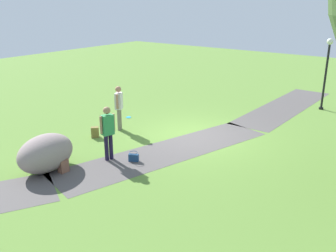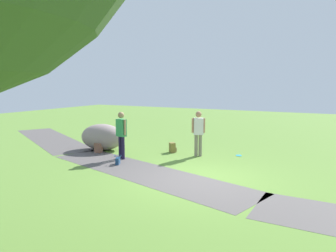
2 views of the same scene
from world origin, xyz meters
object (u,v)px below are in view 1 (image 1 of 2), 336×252
at_px(backpack_by_boulder, 63,166).
at_px(frisbee_on_grass, 129,117).
at_px(woman_with_handbag, 108,129).
at_px(spare_backpack_on_lawn, 95,132).
at_px(handbag_on_grass, 134,157).
at_px(lamp_post, 327,66).
at_px(lawn_boulder, 46,153).
at_px(man_near_boulder, 119,105).

relative_size(backpack_by_boulder, frisbee_on_grass, 1.80).
xyz_separation_m(woman_with_handbag, spare_backpack_on_lawn, (-1.15, -1.90, -0.84)).
height_order(woman_with_handbag, handbag_on_grass, woman_with_handbag).
distance_m(handbag_on_grass, spare_backpack_on_lawn, 2.74).
bearing_deg(handbag_on_grass, lamp_post, 162.56).
xyz_separation_m(lamp_post, lawn_boulder, (11.77, -4.72, -1.48)).
height_order(handbag_on_grass, backpack_by_boulder, backpack_by_boulder).
distance_m(spare_backpack_on_lawn, frisbee_on_grass, 2.66).
relative_size(woman_with_handbag, man_near_boulder, 1.01).
distance_m(lawn_boulder, handbag_on_grass, 2.67).
relative_size(lamp_post, frisbee_on_grass, 14.68).
xyz_separation_m(lamp_post, frisbee_on_grass, (6.37, -6.36, -2.02)).
height_order(handbag_on_grass, spare_backpack_on_lawn, spare_backpack_on_lawn).
xyz_separation_m(handbag_on_grass, frisbee_on_grass, (-3.36, -3.30, -0.13)).
bearing_deg(backpack_by_boulder, lawn_boulder, -68.45).
relative_size(lawn_boulder, backpack_by_boulder, 5.17).
bearing_deg(spare_backpack_on_lawn, handbag_on_grass, 73.25).
xyz_separation_m(lawn_boulder, backpack_by_boulder, (-0.20, 0.50, -0.36)).
bearing_deg(lawn_boulder, woman_with_handbag, 150.80).
bearing_deg(lawn_boulder, lamp_post, 158.15).
distance_m(lawn_boulder, spare_backpack_on_lawn, 3.01).
height_order(lawn_boulder, man_near_boulder, man_near_boulder).
distance_m(lawn_boulder, backpack_by_boulder, 0.65).
xyz_separation_m(lamp_post, handbag_on_grass, (9.73, -3.06, -1.89)).
bearing_deg(spare_backpack_on_lawn, lawn_boulder, 18.76).
relative_size(lamp_post, lawn_boulder, 1.58).
relative_size(lamp_post, man_near_boulder, 1.87).
bearing_deg(man_near_boulder, woman_with_handbag, 37.11).
height_order(spare_backpack_on_lawn, frisbee_on_grass, spare_backpack_on_lawn).
bearing_deg(frisbee_on_grass, handbag_on_grass, 44.49).
xyz_separation_m(man_near_boulder, handbag_on_grass, (1.98, 2.50, -0.88)).
relative_size(lawn_boulder, spare_backpack_on_lawn, 5.17).
height_order(lawn_boulder, spare_backpack_on_lawn, lawn_boulder).
height_order(lamp_post, spare_backpack_on_lawn, lamp_post).
bearing_deg(man_near_boulder, lawn_boulder, 11.70).
xyz_separation_m(backpack_by_boulder, frisbee_on_grass, (-5.20, -2.14, -0.18)).
bearing_deg(man_near_boulder, handbag_on_grass, 51.62).
height_order(man_near_boulder, spare_backpack_on_lawn, man_near_boulder).
distance_m(woman_with_handbag, spare_backpack_on_lawn, 2.38).
distance_m(man_near_boulder, spare_backpack_on_lawn, 1.45).
bearing_deg(frisbee_on_grass, lawn_boulder, 16.84).
distance_m(lamp_post, lawn_boulder, 12.77).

